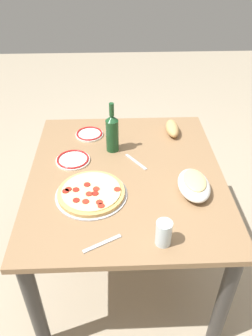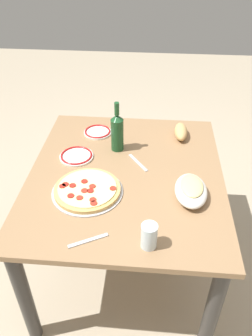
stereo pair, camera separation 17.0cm
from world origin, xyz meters
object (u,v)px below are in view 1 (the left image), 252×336
Objects in this scene: dining_table at (126,190)px; pepperoni_pizza at (91,193)px; baked_pasta_dish at (194,184)px; water_glass at (164,233)px; wine_bottle at (112,132)px; bread_loaf at (172,128)px; side_plate_far at (89,134)px; side_plate_near at (73,160)px.

pepperoni_pizza is at bearing 134.24° from dining_table.
baked_pasta_dish is 2.14× the size of water_glass.
bread_loaf is (0.16, -0.36, -0.08)m from wine_bottle.
pepperoni_pizza is (-0.17, 0.17, 0.13)m from dining_table.
baked_pasta_dish is 1.46× the size of side_plate_far.
side_plate_far is 0.93× the size of bread_loaf.
wine_bottle is 1.56× the size of side_plate_near.
water_glass reaches higher than baked_pasta_dish.
bread_loaf is at bearing -65.31° from side_plate_near.
side_plate_near is at bearing 66.06° from baked_pasta_dish.
side_plate_far is (0.83, 0.33, -0.05)m from water_glass.
baked_pasta_dish is 0.36m from water_glass.
baked_pasta_dish reaches higher than side_plate_near.
dining_table is 10.16× the size of water_glass.
bread_loaf is (0.38, -0.29, 0.15)m from dining_table.
baked_pasta_dish is 0.84× the size of wine_bottle.
side_plate_far is 0.50m from bread_loaf.
dining_table is 0.51m from water_glass.
bread_loaf is (0.26, -0.57, 0.02)m from side_plate_near.
dining_table is 3.99× the size of wine_bottle.
bread_loaf is (0.54, -0.46, 0.02)m from pepperoni_pizza.
side_plate_near is 0.27m from side_plate_far.
bread_loaf is at bearing 2.61° from baked_pasta_dish.
pepperoni_pizza reaches higher than dining_table.
side_plate_far is at bearing 44.86° from baked_pasta_dish.
wine_bottle is 1.61× the size of bread_loaf.
water_glass is 0.61× the size of side_plate_near.
wine_bottle is 0.26m from side_plate_near.
wine_bottle is at bearing 46.37° from baked_pasta_dish.
pepperoni_pizza is at bearing 91.60° from baked_pasta_dish.
side_plate_near is 0.63m from bread_loaf.
water_glass is at bearing 169.11° from bread_loaf.
bread_loaf is at bearing -40.48° from pepperoni_pizza.
side_plate_near is (0.11, 0.28, 0.12)m from dining_table.
baked_pasta_dish reaches higher than dining_table.
pepperoni_pizza is at bearing 45.36° from water_glass.
baked_pasta_dish is (-0.15, -0.32, 0.16)m from dining_table.
pepperoni_pizza is 0.71m from bread_loaf.
pepperoni_pizza is 2.07× the size of side_plate_far.
baked_pasta_dish is at bearing -133.63° from wine_bottle.
dining_table is 0.32m from wine_bottle.
side_plate_near reaches higher than dining_table.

